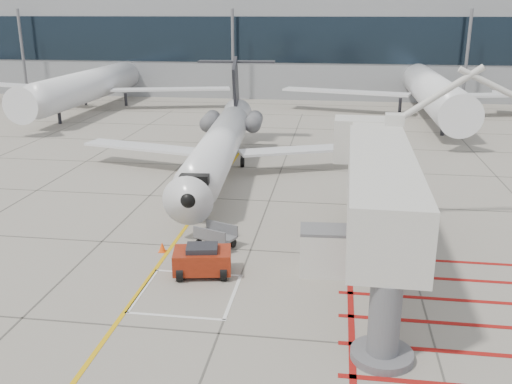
# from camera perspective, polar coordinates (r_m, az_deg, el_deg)

# --- Properties ---
(ground_plane) EXTENTS (260.00, 260.00, 0.00)m
(ground_plane) POSITION_cam_1_polar(r_m,az_deg,el_deg) (25.76, -1.92, -9.34)
(ground_plane) COLOR gray
(ground_plane) RESTS_ON ground
(regional_jet) EXTENTS (25.00, 30.55, 7.59)m
(regional_jet) POSITION_cam_1_polar(r_m,az_deg,el_deg) (39.27, -4.12, 6.01)
(regional_jet) COLOR white
(regional_jet) RESTS_ON ground_plane
(jet_bridge) EXTENTS (9.33, 19.17, 7.61)m
(jet_bridge) POSITION_cam_1_polar(r_m,az_deg,el_deg) (25.64, 12.29, -0.68)
(jet_bridge) COLOR silver
(jet_bridge) RESTS_ON ground_plane
(pushback_tug) EXTENTS (2.87, 2.08, 1.53)m
(pushback_tug) POSITION_cam_1_polar(r_m,az_deg,el_deg) (26.56, -5.39, -6.72)
(pushback_tug) COLOR maroon
(pushback_tug) RESTS_ON ground_plane
(baggage_cart) EXTENTS (2.27, 1.88, 1.23)m
(baggage_cart) POSITION_cam_1_polar(r_m,az_deg,el_deg) (29.51, -4.04, -4.43)
(baggage_cart) COLOR #5B5B60
(baggage_cart) RESTS_ON ground_plane
(ground_power_unit) EXTENTS (2.84, 1.76, 2.18)m
(ground_power_unit) POSITION_cam_1_polar(r_m,az_deg,el_deg) (26.72, 7.39, -5.87)
(ground_power_unit) COLOR silver
(ground_power_unit) RESTS_ON ground_plane
(cone_nose) EXTENTS (0.38, 0.38, 0.52)m
(cone_nose) POSITION_cam_1_polar(r_m,az_deg,el_deg) (29.43, -9.36, -5.45)
(cone_nose) COLOR #FF4D0D
(cone_nose) RESTS_ON ground_plane
(cone_side) EXTENTS (0.36, 0.36, 0.51)m
(cone_side) POSITION_cam_1_polar(r_m,az_deg,el_deg) (30.08, 5.68, -4.79)
(cone_side) COLOR #FF4E0D
(cone_side) RESTS_ON ground_plane
(terminal_building) EXTENTS (180.00, 28.00, 14.00)m
(terminal_building) POSITION_cam_1_polar(r_m,az_deg,el_deg) (92.89, 12.18, 14.37)
(terminal_building) COLOR gray
(terminal_building) RESTS_ON ground_plane
(terminal_glass_band) EXTENTS (180.00, 0.10, 6.00)m
(terminal_glass_band) POSITION_cam_1_polar(r_m,az_deg,el_deg) (78.85, 12.86, 14.54)
(terminal_glass_band) COLOR black
(terminal_glass_band) RESTS_ON ground_plane
(bg_aircraft_b) EXTENTS (32.84, 36.49, 10.95)m
(bg_aircraft_b) POSITION_cam_1_polar(r_m,az_deg,el_deg) (75.04, -15.64, 12.26)
(bg_aircraft_b) COLOR silver
(bg_aircraft_b) RESTS_ON ground_plane
(bg_aircraft_c) EXTENTS (34.14, 37.94, 11.38)m
(bg_aircraft_c) POSITION_cam_1_polar(r_m,az_deg,el_deg) (69.62, 17.03, 11.95)
(bg_aircraft_c) COLOR silver
(bg_aircraft_c) RESTS_ON ground_plane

